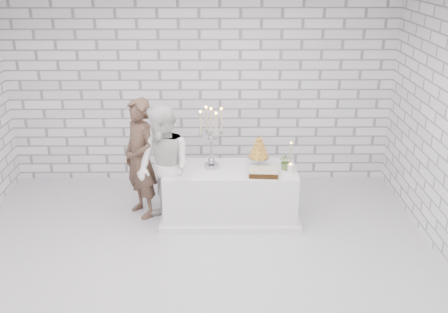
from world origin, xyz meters
The scene contains 13 objects.
ground centered at (0.00, 0.00, 0.00)m, with size 6.00×5.00×0.01m, color silver.
ceiling centered at (0.00, 0.00, 3.00)m, with size 6.00×5.00×0.01m, color white.
wall_back centered at (0.00, 2.50, 1.50)m, with size 6.00×0.01×3.00m, color white.
wall_front centered at (0.00, -2.50, 1.50)m, with size 6.00×0.01×3.00m, color white.
cake_table centered at (0.44, 1.12, 0.38)m, with size 1.80×0.80×0.75m, color white.
groom centered at (-0.80, 1.25, 0.85)m, with size 0.62×0.41×1.70m, color #3B271D.
bride centered at (-0.44, 0.90, 0.85)m, with size 0.83×0.65×1.70m, color white.
candelabra centered at (0.19, 1.16, 1.18)m, with size 0.35×0.35×0.86m, color #9D9EA7, non-canonical shape.
croquembouche centered at (0.84, 1.19, 0.97)m, with size 0.29×0.29×0.45m, color #B47B2A, non-canonical shape.
chocolate_cake centered at (0.88, 0.90, 0.79)m, with size 0.38×0.27×0.08m, color black.
pillar_candle centered at (1.25, 0.97, 0.81)m, with size 0.08×0.08×0.12m, color white.
extra_taper centered at (1.28, 1.24, 0.91)m, with size 0.06×0.06×0.32m, color #CAB692.
flowers centered at (1.21, 1.09, 0.87)m, with size 0.21×0.18×0.23m, color #517F43.
Camera 1 is at (0.30, -5.38, 3.53)m, focal length 41.51 mm.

